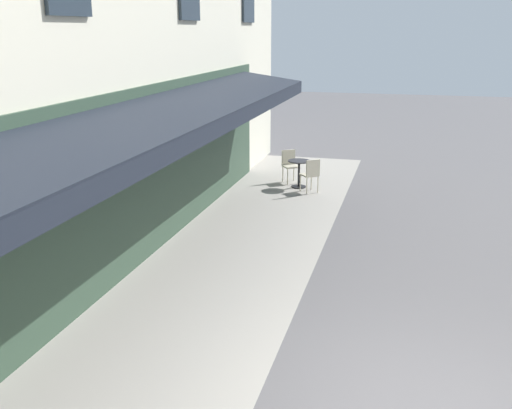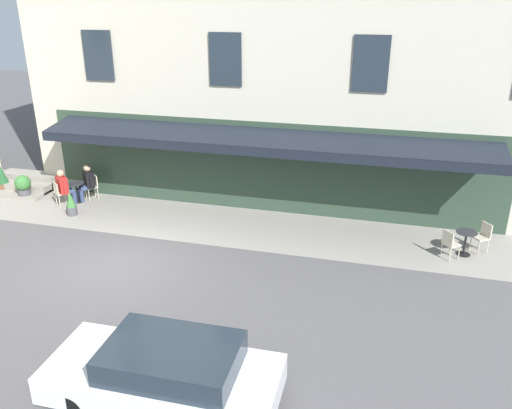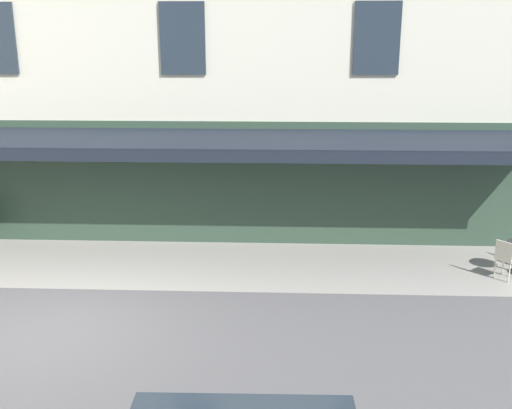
# 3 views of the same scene
# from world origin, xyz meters

# --- Properties ---
(ground_plane) EXTENTS (70.00, 70.00, 0.00)m
(ground_plane) POSITION_xyz_m (0.00, 0.00, 0.00)
(ground_plane) COLOR #565456
(sidewalk_cafe_terrace) EXTENTS (20.50, 3.20, 0.01)m
(sidewalk_cafe_terrace) POSITION_xyz_m (-3.25, -3.40, 0.00)
(sidewalk_cafe_terrace) COLOR gray
(sidewalk_cafe_terrace) RESTS_ON ground_plane
(back_alley_steps) EXTENTS (2.40, 1.75, 0.60)m
(back_alley_steps) POSITION_xyz_m (6.60, -4.59, 0.24)
(back_alley_steps) COLOR gray
(back_alley_steps) RESTS_ON ground_plane
(cafe_table_near_entrance) EXTENTS (0.60, 0.60, 0.75)m
(cafe_table_near_entrance) POSITION_xyz_m (-9.55, -3.15, 0.49)
(cafe_table_near_entrance) COLOR black
(cafe_table_near_entrance) RESTS_ON ground_plane
(cafe_chair_cream_back_row) EXTENTS (0.56, 0.56, 0.91)m
(cafe_chair_cream_back_row) POSITION_xyz_m (-9.07, -2.74, 0.55)
(cafe_chair_cream_back_row) COLOR beige
(cafe_chair_cream_back_row) RESTS_ON ground_plane
(cafe_chair_cream_near_door) EXTENTS (0.56, 0.56, 0.91)m
(cafe_chair_cream_near_door) POSITION_xyz_m (-10.06, -3.51, 0.55)
(cafe_chair_cream_near_door) COLOR beige
(cafe_chair_cream_near_door) RESTS_ON ground_plane
(cafe_table_mid_terrace) EXTENTS (0.60, 0.60, 0.75)m
(cafe_table_mid_terrace) POSITION_xyz_m (3.90, -3.95, 0.49)
(cafe_table_mid_terrace) COLOR black
(cafe_table_mid_terrace) RESTS_ON ground_plane
(cafe_chair_cream_corner_right) EXTENTS (0.56, 0.56, 0.91)m
(cafe_chair_cream_corner_right) POSITION_xyz_m (4.28, -3.44, 0.55)
(cafe_chair_cream_corner_right) COLOR beige
(cafe_chair_cream_corner_right) RESTS_ON ground_plane
(cafe_chair_cream_kerbside) EXTENTS (0.56, 0.56, 0.91)m
(cafe_chair_cream_kerbside) POSITION_xyz_m (3.50, -4.44, 0.55)
(cafe_chair_cream_kerbside) COLOR beige
(cafe_chair_cream_kerbside) RESTS_ON ground_plane
(seated_patron_in_black) EXTENTS (0.67, 0.69, 1.36)m
(seated_patron_in_black) POSITION_xyz_m (3.64, -4.27, 0.72)
(seated_patron_in_black) COLOR navy
(seated_patron_in_black) RESTS_ON ground_plane
(seated_companion_in_red) EXTENTS (0.66, 0.68, 1.35)m
(seated_companion_in_red) POSITION_xyz_m (4.15, -3.62, 0.72)
(seated_companion_in_red) COLOR navy
(seated_companion_in_red) RESTS_ON ground_plane
(potted_plant_entrance_right) EXTENTS (0.45, 0.45, 1.05)m
(potted_plant_entrance_right) POSITION_xyz_m (7.31, -4.18, 0.52)
(potted_plant_entrance_right) COLOR brown
(potted_plant_entrance_right) RESTS_ON ground_plane
(potted_plant_by_steps) EXTENTS (0.35, 0.35, 0.86)m
(potted_plant_by_steps) POSITION_xyz_m (3.39, -2.81, 0.42)
(potted_plant_by_steps) COLOR #4C4C51
(potted_plant_by_steps) RESTS_ON ground_plane
(potted_plant_entrance_left) EXTENTS (0.58, 0.58, 0.91)m
(potted_plant_entrance_left) POSITION_xyz_m (6.05, -3.76, 0.50)
(potted_plant_entrance_left) COLOR #4C4C51
(potted_plant_entrance_left) RESTS_ON ground_plane
(parked_car_white) EXTENTS (4.33, 1.88, 1.33)m
(parked_car_white) POSITION_xyz_m (-3.56, 4.68, 0.71)
(parked_car_white) COLOR silver
(parked_car_white) RESTS_ON ground_plane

